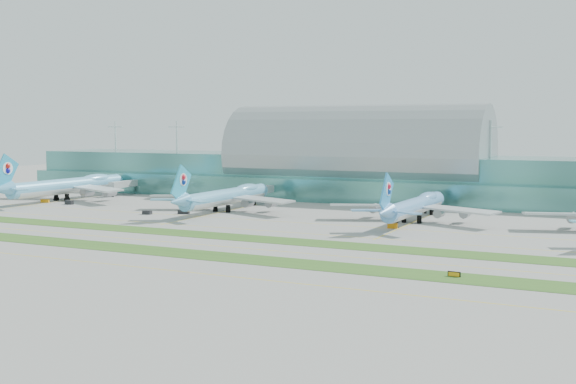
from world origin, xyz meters
The scene contains 18 objects.
ground centered at (0.00, 0.00, 0.00)m, with size 700.00×700.00×0.00m, color gray.
terminal centered at (0.01, 128.79, 14.23)m, with size 340.00×69.10×36.00m.
grass_strip_near centered at (0.00, -28.00, 0.04)m, with size 420.00×12.00×0.08m, color #2D591E.
grass_strip_far centered at (0.00, 2.00, 0.04)m, with size 420.00×12.00×0.08m, color #2D591E.
taxiline_a centered at (0.00, -48.00, 0.01)m, with size 420.00×0.35×0.01m, color yellow.
taxiline_b centered at (0.00, -14.00, 0.01)m, with size 420.00×0.35×0.01m, color yellow.
taxiline_c centered at (0.00, 18.00, 0.01)m, with size 420.00×0.35×0.01m, color yellow.
taxiline_d centered at (0.00, 40.00, 0.01)m, with size 420.00×0.35×0.01m, color yellow.
airliner_a centered at (-115.02, 65.58, 6.86)m, with size 71.24×80.76×22.25m.
airliner_b centered at (-28.79, 59.61, 6.14)m, with size 63.74×72.20×19.90m.
airliner_c centered at (46.82, 60.18, 5.86)m, with size 60.85×69.00×19.01m.
gse_a centered at (-116.43, 52.15, 0.73)m, with size 3.55×1.50×1.46m, color orange.
gse_b centered at (-101.79, 51.11, 0.88)m, with size 4.01×1.72×1.76m, color black.
gse_c centered at (-50.68, 37.03, 0.73)m, with size 3.33×1.99×1.47m, color black.
gse_d centered at (-38.95, 44.27, 0.76)m, with size 4.37×1.96×1.52m, color black.
gse_e centered at (44.72, 40.74, 0.82)m, with size 3.16×1.92×1.64m, color orange.
gse_f centered at (40.56, 54.16, 0.72)m, with size 3.71×1.65×1.44m, color black.
taxiway_sign_east centered at (79.93, -27.06, 0.61)m, with size 2.90×0.52×1.22m.
Camera 1 is at (114.37, -185.06, 33.35)m, focal length 45.00 mm.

